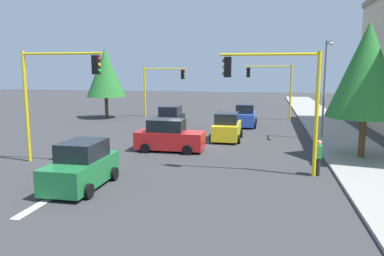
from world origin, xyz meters
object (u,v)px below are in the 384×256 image
(tree_roadside_near, at_px, (367,70))
(car_blue, at_px, (245,116))
(traffic_signal_far_left, at_px, (272,81))
(tree_opposite_side, at_px, (105,73))
(traffic_signal_near_right, at_px, (55,85))
(car_green, at_px, (82,167))
(traffic_signal_far_right, at_px, (162,82))
(car_yellow, at_px, (227,128))
(car_black, at_px, (170,119))
(pedestrian_crossing, at_px, (319,157))
(traffic_signal_near_left, at_px, (278,88))
(street_lamp_curbside, at_px, (326,79))
(car_red, at_px, (169,137))

(tree_roadside_near, height_order, car_blue, tree_roadside_near)
(traffic_signal_far_left, height_order, tree_roadside_near, tree_roadside_near)
(tree_opposite_side, xyz_separation_m, car_blue, (2.84, 14.39, -3.72))
(traffic_signal_near_right, xyz_separation_m, car_green, (3.68, 3.30, -3.30))
(traffic_signal_far_right, distance_m, car_yellow, 14.51)
(car_green, height_order, car_black, same)
(car_blue, xyz_separation_m, pedestrian_crossing, (14.96, 4.33, 0.01))
(traffic_signal_near_left, relative_size, street_lamp_curbside, 0.83)
(traffic_signal_far_right, xyz_separation_m, car_blue, (4.84, 9.01, -2.81))
(car_green, relative_size, car_blue, 1.00)
(traffic_signal_near_right, distance_m, tree_roadside_near, 16.74)
(car_yellow, distance_m, car_blue, 6.91)
(traffic_signal_far_right, xyz_separation_m, car_black, (8.06, 2.99, -2.81))
(tree_opposite_side, distance_m, car_yellow, 17.03)
(traffic_signal_far_left, height_order, pedestrian_crossing, traffic_signal_far_left)
(tree_opposite_side, bearing_deg, car_yellow, 54.30)
(traffic_signal_near_right, relative_size, car_blue, 1.48)
(tree_roadside_near, bearing_deg, car_blue, -147.49)
(car_green, relative_size, car_red, 0.97)
(traffic_signal_near_left, xyz_separation_m, street_lamp_curbside, (-9.61, 3.48, 0.23))
(car_black, bearing_deg, tree_opposite_side, -125.93)
(car_yellow, bearing_deg, car_green, -22.39)
(traffic_signal_near_right, bearing_deg, car_red, 128.00)
(tree_opposite_side, relative_size, car_green, 1.75)
(car_green, height_order, car_red, same)
(traffic_signal_far_left, xyz_separation_m, tree_roadside_near, (16.00, 4.84, 1.11))
(tree_opposite_side, distance_m, car_red, 17.82)
(street_lamp_curbside, distance_m, car_blue, 8.74)
(tree_opposite_side, height_order, car_red, tree_opposite_side)
(traffic_signal_far_right, xyz_separation_m, tree_opposite_side, (2.00, -5.38, 0.92))
(street_lamp_curbside, relative_size, tree_roadside_near, 0.93)
(traffic_signal_far_left, height_order, car_black, traffic_signal_far_left)
(traffic_signal_near_left, distance_m, car_black, 14.92)
(traffic_signal_far_left, bearing_deg, tree_opposite_side, -83.15)
(traffic_signal_far_right, height_order, traffic_signal_far_left, traffic_signal_far_left)
(traffic_signal_far_left, bearing_deg, street_lamp_curbside, 18.83)
(car_green, bearing_deg, traffic_signal_near_right, -138.09)
(tree_opposite_side, height_order, car_blue, tree_opposite_side)
(traffic_signal_near_right, height_order, car_black, traffic_signal_near_right)
(pedestrian_crossing, bearing_deg, street_lamp_curbside, 171.04)
(car_black, relative_size, pedestrian_crossing, 2.15)
(tree_roadside_near, xyz_separation_m, car_green, (7.68, -12.94, -4.06))
(street_lamp_curbside, height_order, car_green, street_lamp_curbside)
(traffic_signal_near_right, relative_size, street_lamp_curbside, 0.85)
(traffic_signal_near_right, distance_m, car_red, 7.29)
(tree_opposite_side, relative_size, car_yellow, 1.84)
(traffic_signal_near_right, relative_size, car_yellow, 1.55)
(tree_opposite_side, xyz_separation_m, car_red, (14.00, 10.38, -3.72))
(traffic_signal_far_right, distance_m, tree_opposite_side, 5.81)
(tree_opposite_side, height_order, pedestrian_crossing, tree_opposite_side)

